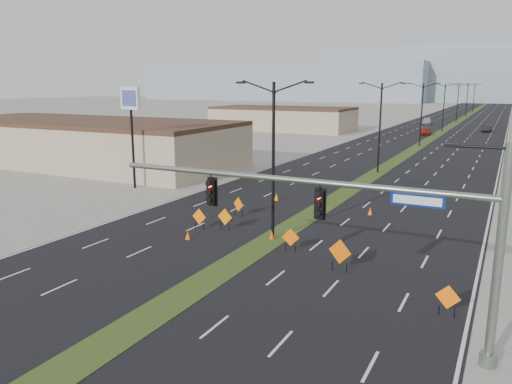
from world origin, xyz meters
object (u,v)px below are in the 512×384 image
at_px(car_far, 427,121).
at_px(construction_sign_2, 238,205).
at_px(streetlight_3, 444,106).
at_px(construction_sign_0, 199,217).
at_px(streetlight_2, 422,112).
at_px(streetlight_6, 474,97).
at_px(construction_sign_4, 340,253).
at_px(construction_sign_5, 448,298).
at_px(streetlight_4, 458,102).
at_px(car_mid, 487,128).
at_px(signal_mast, 365,221).
at_px(cone_1, 272,235).
at_px(construction_sign_1, 225,218).
at_px(cone_3, 276,197).
at_px(pole_sign_west, 131,106).
at_px(streetlight_5, 467,99).
at_px(car_left, 425,131).
at_px(construction_sign_3, 291,238).
at_px(streetlight_1, 380,125).
at_px(cone_2, 370,211).
at_px(streetlight_0, 273,156).

xyz_separation_m(car_far, construction_sign_2, (1.40, -100.52, 0.12)).
relative_size(streetlight_3, construction_sign_0, 6.75).
xyz_separation_m(streetlight_2, streetlight_6, (0.00, 112.00, 0.00)).
xyz_separation_m(streetlight_3, construction_sign_4, (5.65, -87.61, -4.34)).
bearing_deg(construction_sign_5, construction_sign_2, 155.69).
height_order(streetlight_6, construction_sign_4, streetlight_6).
distance_m(streetlight_4, car_mid, 25.61).
relative_size(signal_mast, car_mid, 3.58).
distance_m(streetlight_3, construction_sign_2, 80.26).
distance_m(streetlight_2, construction_sign_5, 63.79).
distance_m(streetlight_4, cone_1, 112.28).
distance_m(streetlight_6, construction_sign_1, 167.83).
xyz_separation_m(cone_3, pole_sign_west, (-14.54, -1.32, 7.54)).
xyz_separation_m(streetlight_3, construction_sign_1, (-3.75, -83.73, -4.52)).
bearing_deg(streetlight_3, streetlight_5, 90.00).
distance_m(streetlight_4, streetlight_5, 28.00).
distance_m(streetlight_3, car_left, 10.34).
xyz_separation_m(car_mid, construction_sign_3, (-6.40, -90.02, 0.08)).
xyz_separation_m(streetlight_6, construction_sign_4, (5.65, -171.61, -4.34)).
xyz_separation_m(construction_sign_0, construction_sign_2, (0.67, 4.37, -0.01)).
relative_size(car_left, car_far, 0.91).
xyz_separation_m(streetlight_1, cone_2, (4.06, -19.04, -5.12)).
bearing_deg(construction_sign_2, car_far, 113.53).
bearing_deg(signal_mast, construction_sign_2, 133.59).
relative_size(streetlight_0, car_mid, 2.20).
relative_size(construction_sign_2, construction_sign_5, 1.02).
distance_m(streetlight_0, construction_sign_0, 7.11).
relative_size(streetlight_5, pole_sign_west, 1.04).
bearing_deg(pole_sign_west, streetlight_3, 95.37).
relative_size(streetlight_2, streetlight_6, 1.00).
bearing_deg(streetlight_0, streetlight_3, 90.00).
xyz_separation_m(streetlight_3, car_left, (-2.00, -9.04, -4.62)).
bearing_deg(streetlight_3, streetlight_1, -90.00).
xyz_separation_m(streetlight_4, pole_sign_west, (-18.94, -103.26, 2.44)).
bearing_deg(streetlight_4, streetlight_0, -90.00).
bearing_deg(signal_mast, cone_1, 130.99).
height_order(car_far, construction_sign_4, construction_sign_4).
height_order(construction_sign_1, construction_sign_3, construction_sign_1).
bearing_deg(cone_3, streetlight_5, 88.06).
xyz_separation_m(signal_mast, construction_sign_0, (-14.00, 9.64, -3.92)).
height_order(streetlight_6, car_far, streetlight_6).
bearing_deg(pole_sign_west, car_left, 95.15).
height_order(streetlight_6, car_left, streetlight_6).
height_order(streetlight_4, car_left, streetlight_4).
height_order(streetlight_4, construction_sign_1, streetlight_4).
bearing_deg(construction_sign_0, construction_sign_2, 85.06).
bearing_deg(streetlight_1, streetlight_5, 90.00).
bearing_deg(construction_sign_0, construction_sign_5, -16.56).
bearing_deg(construction_sign_0, streetlight_1, 82.86).
bearing_deg(pole_sign_west, streetlight_5, 101.29).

